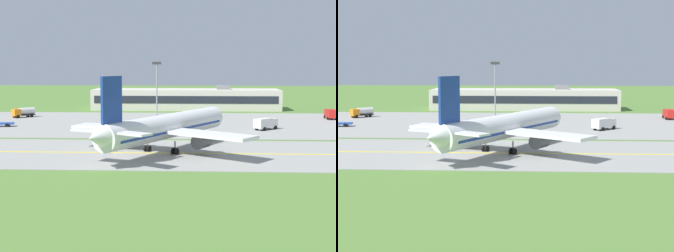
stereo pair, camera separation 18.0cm
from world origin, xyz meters
TOP-DOWN VIEW (x-y plane):
  - ground_plane at (0.00, 0.00)m, footprint 500.00×500.00m
  - taxiway_strip at (0.00, 0.00)m, footprint 240.00×28.00m
  - apron_pad at (10.00, 42.00)m, footprint 140.00×52.00m
  - taxiway_centreline at (0.00, 0.00)m, footprint 220.00×0.60m
  - airplane_lead at (1.57, 1.53)m, footprint 30.40×36.63m
  - service_truck_fuel at (21.49, 30.61)m, footprint 5.70×5.69m
  - service_truck_catering at (-39.06, 53.30)m, footprint 5.64×5.74m
  - service_truck_pushback at (40.91, 53.23)m, footprint 2.44×6.04m
  - terminal_building at (3.39, 80.93)m, footprint 57.46×13.47m
  - apron_light_mast at (-3.97, 56.40)m, footprint 2.40×0.50m

SIDE VIEW (x-z plane):
  - ground_plane at x=0.00m, z-range 0.00..0.00m
  - taxiway_strip at x=0.00m, z-range 0.00..0.10m
  - apron_pad at x=10.00m, z-range 0.00..0.10m
  - taxiway_centreline at x=0.00m, z-range 0.10..0.11m
  - service_truck_fuel at x=21.49m, z-range 0.23..2.83m
  - service_truck_pushback at x=40.91m, z-range 0.23..2.83m
  - service_truck_catering at x=-39.06m, z-range 0.21..2.86m
  - terminal_building at x=3.39m, z-range -0.58..6.86m
  - airplane_lead at x=1.57m, z-range -2.22..10.48m
  - apron_light_mast at x=-3.97m, z-range 1.98..16.68m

